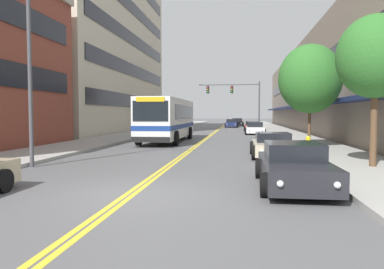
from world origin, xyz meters
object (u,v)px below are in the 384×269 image
city_bus (168,118)px  street_tree_right_mid (310,79)px  fire_hydrant (308,146)px  car_champagne_parked_right_far (273,146)px  car_red_parked_right_end (252,126)px  car_white_parked_right_mid (255,128)px  car_navy_moving_lead (231,123)px  car_charcoal_parked_right_foreground (294,167)px  traffic_signal_mast (237,95)px  car_black_moving_second (237,122)px  street_lamp_left_near (37,40)px  car_slate_blue_parked_left_near (177,127)px  street_tree_right_near (375,57)px

city_bus → street_tree_right_mid: 11.10m
fire_hydrant → street_tree_right_mid: bearing=79.4°
car_champagne_parked_right_far → car_red_parked_right_end: 28.23m
street_tree_right_mid → fire_hydrant: street_tree_right_mid is taller
street_tree_right_mid → car_white_parked_right_mid: bearing=98.8°
city_bus → car_navy_moving_lead: bearing=82.3°
car_charcoal_parked_right_foreground → traffic_signal_mast: traffic_signal_mast is taller
car_black_moving_second → street_lamp_left_near: street_lamp_left_near is taller
car_champagne_parked_right_far → car_navy_moving_lead: 40.27m
car_red_parked_right_end → car_black_moving_second: size_ratio=0.97×
car_slate_blue_parked_left_near → street_lamp_left_near: (-0.54, -29.01, 4.35)m
street_lamp_left_near → traffic_signal_mast: bearing=77.3°
car_slate_blue_parked_left_near → car_white_parked_right_mid: (8.80, -3.45, -0.02)m
car_charcoal_parked_right_foreground → traffic_signal_mast: (-1.85, 35.93, 3.80)m
street_lamp_left_near → street_tree_right_near: street_lamp_left_near is taller
car_white_parked_right_mid → car_red_parked_right_end: 7.36m
city_bus → car_black_moving_second: 36.91m
car_champagne_parked_right_far → fire_hydrant: car_champagne_parked_right_far is taller
car_charcoal_parked_right_foreground → car_red_parked_right_end: bearing=90.0°
car_slate_blue_parked_left_near → traffic_signal_mast: traffic_signal_mast is taller
car_navy_moving_lead → street_tree_right_near: street_tree_right_near is taller
car_black_moving_second → street_tree_right_mid: size_ratio=0.78×
car_charcoal_parked_right_foreground → fire_hydrant: 6.91m
car_red_parked_right_end → car_black_moving_second: car_black_moving_second is taller
car_champagne_parked_right_far → car_black_moving_second: (-2.00, 46.22, 0.06)m
fire_hydrant → street_lamp_left_near: bearing=-160.3°
city_bus → car_champagne_parked_right_far: size_ratio=2.72×
car_champagne_parked_right_far → city_bus: bearing=126.0°
car_charcoal_parked_right_foreground → street_tree_right_near: bearing=46.9°
car_charcoal_parked_right_foreground → car_black_moving_second: (-1.94, 53.72, 0.03)m
car_charcoal_parked_right_foreground → car_white_parked_right_mid: 28.37m
car_champagne_parked_right_far → street_tree_right_near: (3.30, -3.92, 3.61)m
car_navy_moving_lead → street_tree_right_mid: 36.26m
city_bus → car_navy_moving_lead: 30.80m
street_lamp_left_near → street_tree_right_mid: size_ratio=1.38×
car_white_parked_right_mid → car_charcoal_parked_right_foreground: bearing=-90.0°
car_charcoal_parked_right_foreground → car_navy_moving_lead: car_navy_moving_lead is taller
car_white_parked_right_mid → street_tree_right_mid: street_tree_right_mid is taller
car_slate_blue_parked_left_near → fire_hydrant: (10.36, -25.10, 0.02)m
fire_hydrant → car_black_moving_second: bearing=94.3°
car_red_parked_right_end → street_lamp_left_near: 34.50m
car_charcoal_parked_right_foreground → street_tree_right_mid: (2.56, 11.99, 3.57)m
car_navy_moving_lead → traffic_signal_mast: 12.37m
car_slate_blue_parked_left_near → street_tree_right_near: (12.14, -28.24, 3.58)m
car_white_parked_right_mid → car_champagne_parked_right_far: size_ratio=1.09×
car_red_parked_right_end → car_champagne_parked_right_far: bearing=-89.9°
traffic_signal_mast → car_white_parked_right_mid: bearing=-76.1°
car_charcoal_parked_right_foreground → car_champagne_parked_right_far: size_ratio=1.11×
traffic_signal_mast → car_red_parked_right_end: bearing=-6.2°
street_tree_right_mid → car_red_parked_right_end: bearing=96.2°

